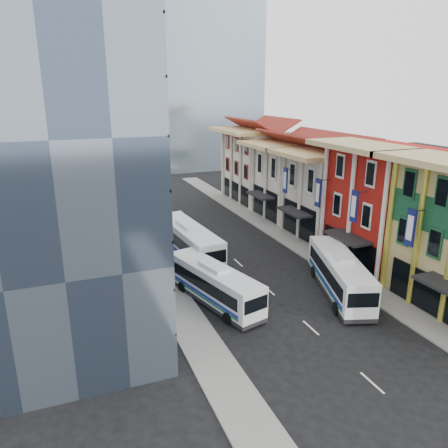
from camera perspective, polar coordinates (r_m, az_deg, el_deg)
name	(u,v)px	position (r m, az deg, el deg)	size (l,w,h in m)	color
ground	(383,393)	(29.56, 20.08, -20.00)	(200.00, 200.00, 0.00)	black
sidewalk_right	(308,251)	(49.60, 10.96, -3.55)	(3.00, 90.00, 0.15)	slate
sidewalk_left	(159,274)	(43.42, -8.55, -6.48)	(3.00, 90.00, 0.15)	slate
shophouse_red	(385,206)	(47.28, 20.26, 2.20)	(8.00, 10.00, 12.00)	#B01C13
shophouse_cream_near	(330,196)	(54.72, 13.65, 3.64)	(8.00, 9.00, 10.00)	silver
shophouse_cream_mid	(292,182)	(62.10, 8.93, 5.49)	(8.00, 9.00, 10.00)	silver
shophouse_cream_far	(260,166)	(71.11, 4.69, 7.53)	(8.00, 12.00, 11.00)	silver
office_tower	(47,122)	(36.01, -22.08, 12.20)	(12.00, 26.00, 30.00)	#39465A
office_block_far	(62,174)	(59.85, -20.36, 6.14)	(10.00, 18.00, 14.00)	gray
bus_left_near	(214,283)	(37.01, -1.29, -7.77)	(2.56, 10.94, 3.51)	silver
bus_left_far	(189,241)	(46.23, -4.62, -2.25)	(2.95, 12.61, 4.05)	white
bus_right	(339,273)	(39.94, 14.84, -6.23)	(2.76, 11.77, 3.77)	white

